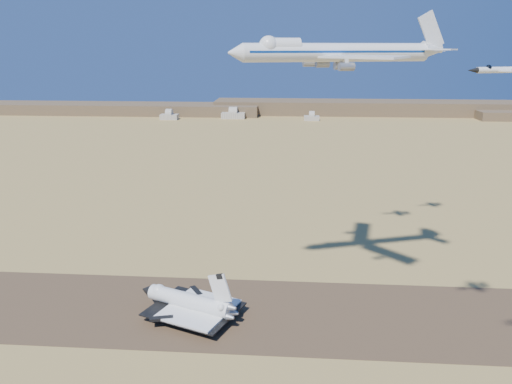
# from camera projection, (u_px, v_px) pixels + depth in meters

# --- Properties ---
(ground) EXTENTS (1200.00, 1200.00, 0.00)m
(ground) POSITION_uv_depth(u_px,v_px,m) (241.00, 312.00, 173.76)
(ground) COLOR #AB8C4C
(ground) RESTS_ON ground
(runway) EXTENTS (600.00, 50.00, 0.06)m
(runway) POSITION_uv_depth(u_px,v_px,m) (241.00, 312.00, 173.75)
(runway) COLOR brown
(runway) RESTS_ON ground
(ridgeline) EXTENTS (960.00, 90.00, 18.00)m
(ridgeline) POSITION_uv_depth(u_px,v_px,m) (329.00, 109.00, 671.72)
(ridgeline) COLOR brown
(ridgeline) RESTS_ON ground
(hangars) EXTENTS (200.50, 29.50, 30.00)m
(hangars) POSITION_uv_depth(u_px,v_px,m) (230.00, 115.00, 634.93)
(hangars) COLOR beige
(hangars) RESTS_ON ground
(shuttle) EXTENTS (38.49, 31.98, 18.72)m
(shuttle) POSITION_uv_depth(u_px,v_px,m) (189.00, 303.00, 170.05)
(shuttle) COLOR white
(shuttle) RESTS_ON runway
(carrier_747) EXTENTS (70.91, 52.77, 17.78)m
(carrier_747) POSITION_uv_depth(u_px,v_px,m) (331.00, 52.00, 154.10)
(carrier_747) COLOR white
(crew_a) EXTENTS (0.60, 0.72, 1.70)m
(crew_a) POSITION_uv_depth(u_px,v_px,m) (203.00, 330.00, 161.03)
(crew_a) COLOR orange
(crew_a) RESTS_ON runway
(crew_b) EXTENTS (0.87, 0.85, 1.59)m
(crew_b) POSITION_uv_depth(u_px,v_px,m) (209.00, 326.00, 163.44)
(crew_b) COLOR orange
(crew_b) RESTS_ON runway
(crew_c) EXTENTS (1.18, 0.94, 1.79)m
(crew_c) POSITION_uv_depth(u_px,v_px,m) (206.00, 334.00, 159.06)
(crew_c) COLOR orange
(crew_c) RESTS_ON runway
(chase_jet_a) EXTENTS (14.66, 8.66, 3.76)m
(chase_jet_a) POSITION_uv_depth(u_px,v_px,m) (498.00, 70.00, 113.42)
(chase_jet_a) COLOR white
(chase_jet_e) EXTENTS (16.51, 9.16, 4.13)m
(chase_jet_e) POSITION_uv_depth(u_px,v_px,m) (380.00, 55.00, 196.46)
(chase_jet_e) COLOR white
(chase_jet_f) EXTENTS (15.19, 8.87, 3.87)m
(chase_jet_f) POSITION_uv_depth(u_px,v_px,m) (428.00, 51.00, 210.00)
(chase_jet_f) COLOR white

